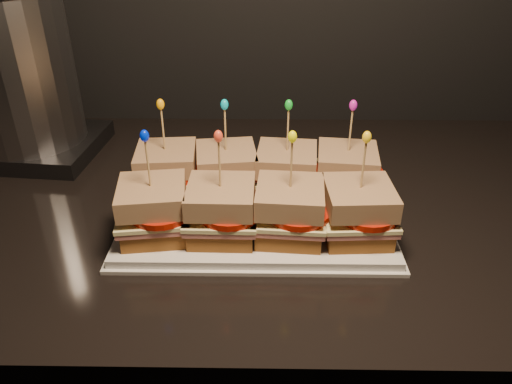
{
  "coord_description": "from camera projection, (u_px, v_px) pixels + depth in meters",
  "views": [
    {
      "loc": [
        -0.61,
        0.93,
        1.36
      ],
      "look_at": [
        -0.62,
        1.58,
        0.97
      ],
      "focal_mm": 35.0,
      "sensor_mm": 36.0,
      "label": 1
    }
  ],
  "objects": [
    {
      "name": "sandwich_3_tomato",
      "position": [
        354.0,
        173.0,
        0.79
      ],
      "size": [
        0.09,
        0.09,
        0.01
      ],
      "primitive_type": "cylinder",
      "color": "#B41908",
      "rests_on": "sandwich_3_cheese"
    },
    {
      "name": "platter",
      "position": [
        256.0,
        217.0,
        0.78
      ],
      "size": [
        0.4,
        0.25,
        0.02
      ],
      "primitive_type": "cube",
      "color": "white",
      "rests_on": "granite_slab"
    },
    {
      "name": "sandwich_6_ham",
      "position": [
        289.0,
        218.0,
        0.71
      ],
      "size": [
        0.11,
        0.1,
        0.01
      ],
      "primitive_type": "cube",
      "rotation": [
        0.0,
        0.0,
        -0.07
      ],
      "color": "#C9726B",
      "rests_on": "sandwich_6_bread_bot"
    },
    {
      "name": "sandwich_0_bread_top",
      "position": [
        166.0,
        158.0,
        0.79
      ],
      "size": [
        0.1,
        0.1,
        0.03
      ],
      "primitive_type": "cube",
      "rotation": [
        0.0,
        0.0,
        0.08
      ],
      "color": "brown",
      "rests_on": "sandwich_0_tomato"
    },
    {
      "name": "appliance",
      "position": [
        16.0,
        72.0,
        0.92
      ],
      "size": [
        0.25,
        0.21,
        0.33
      ],
      "primitive_type": null,
      "color": "silver",
      "rests_on": "granite_slab"
    },
    {
      "name": "sandwich_0_pick",
      "position": [
        163.0,
        132.0,
        0.77
      ],
      "size": [
        0.0,
        0.0,
        0.09
      ],
      "primitive_type": "cylinder",
      "color": "tan",
      "rests_on": "sandwich_0_bread_top"
    },
    {
      "name": "sandwich_4_tomato",
      "position": [
        161.0,
        210.0,
        0.7
      ],
      "size": [
        0.09,
        0.09,
        0.01
      ],
      "primitive_type": "cylinder",
      "color": "#B41908",
      "rests_on": "sandwich_4_cheese"
    },
    {
      "name": "sandwich_5_ham",
      "position": [
        222.0,
        217.0,
        0.71
      ],
      "size": [
        0.1,
        0.1,
        0.01
      ],
      "primitive_type": "cube",
      "rotation": [
        0.0,
        0.0,
        -0.02
      ],
      "color": "#C9726B",
      "rests_on": "sandwich_5_bread_bot"
    },
    {
      "name": "sandwich_7_tomato",
      "position": [
        367.0,
        212.0,
        0.7
      ],
      "size": [
        0.09,
        0.09,
        0.01
      ],
      "primitive_type": "cylinder",
      "color": "#B41908",
      "rests_on": "sandwich_7_cheese"
    },
    {
      "name": "sandwich_3_ham",
      "position": [
        346.0,
        179.0,
        0.81
      ],
      "size": [
        0.11,
        0.11,
        0.01
      ],
      "primitive_type": "cube",
      "rotation": [
        0.0,
        0.0,
        -0.11
      ],
      "color": "#C9726B",
      "rests_on": "sandwich_3_bread_bot"
    },
    {
      "name": "sandwich_5_pick",
      "position": [
        220.0,
        167.0,
        0.67
      ],
      "size": [
        0.0,
        0.0,
        0.09
      ],
      "primitive_type": "cylinder",
      "color": "tan",
      "rests_on": "sandwich_5_bread_top"
    },
    {
      "name": "sandwich_7_cheese",
      "position": [
        357.0,
        214.0,
        0.7
      ],
      "size": [
        0.11,
        0.1,
        0.01
      ],
      "primitive_type": "cube",
      "rotation": [
        0.0,
        0.0,
        0.05
      ],
      "color": "#FFF6A6",
      "rests_on": "sandwich_7_ham"
    },
    {
      "name": "sandwich_4_ham",
      "position": [
        154.0,
        216.0,
        0.71
      ],
      "size": [
        0.11,
        0.11,
        0.01
      ],
      "primitive_type": "cube",
      "rotation": [
        0.0,
        0.0,
        0.13
      ],
      "color": "#C9726B",
      "rests_on": "sandwich_4_bread_bot"
    },
    {
      "name": "sandwich_3_bread_bot",
      "position": [
        345.0,
        188.0,
        0.82
      ],
      "size": [
        0.1,
        0.1,
        0.03
      ],
      "primitive_type": "cube",
      "rotation": [
        0.0,
        0.0,
        -0.11
      ],
      "color": "brown",
      "rests_on": "platter"
    },
    {
      "name": "sandwich_2_tomato",
      "position": [
        294.0,
        172.0,
        0.8
      ],
      "size": [
        0.09,
        0.09,
        0.01
      ],
      "primitive_type": "cylinder",
      "color": "#B41908",
      "rests_on": "sandwich_2_cheese"
    },
    {
      "name": "sandwich_3_cheese",
      "position": [
        346.0,
        175.0,
        0.8
      ],
      "size": [
        0.11,
        0.11,
        0.01
      ],
      "primitive_type": "cube",
      "rotation": [
        0.0,
        0.0,
        -0.11
      ],
      "color": "#FFF6A6",
      "rests_on": "sandwich_3_ham"
    },
    {
      "name": "sandwich_1_bread_top",
      "position": [
        226.0,
        159.0,
        0.79
      ],
      "size": [
        0.1,
        0.1,
        0.03
      ],
      "primitive_type": "cube",
      "rotation": [
        0.0,
        0.0,
        0.13
      ],
      "color": "brown",
      "rests_on": "sandwich_1_tomato"
    },
    {
      "name": "sandwich_6_frill",
      "position": [
        292.0,
        137.0,
        0.65
      ],
      "size": [
        0.01,
        0.01,
        0.02
      ],
      "primitive_type": "ellipsoid",
      "color": "#F9F002",
      "rests_on": "sandwich_6_pick"
    },
    {
      "name": "appliance_body",
      "position": [
        15.0,
        70.0,
        0.91
      ],
      "size": [
        0.21,
        0.21,
        0.27
      ],
      "primitive_type": "cylinder",
      "color": "silver",
      "rests_on": "appliance_base"
    },
    {
      "name": "sandwich_2_cheese",
      "position": [
        286.0,
        175.0,
        0.8
      ],
      "size": [
        0.11,
        0.11,
        0.01
      ],
      "primitive_type": "cube",
      "rotation": [
        0.0,
        0.0,
        -0.09
      ],
      "color": "#FFF6A6",
      "rests_on": "sandwich_2_ham"
    },
    {
      "name": "sandwich_5_bread_top",
      "position": [
        221.0,
        196.0,
        0.69
      ],
      "size": [
        0.09,
        0.09,
        0.03
      ],
      "primitive_type": "cube",
      "rotation": [
        0.0,
        0.0,
        -0.02
      ],
      "color": "brown",
      "rests_on": "sandwich_5_tomato"
    },
    {
      "name": "sandwich_3_bread_top",
      "position": [
        348.0,
        160.0,
        0.79
      ],
      "size": [
        0.1,
        0.1,
        0.03
      ],
      "primitive_type": "cube",
      "rotation": [
        0.0,
        0.0,
        -0.11
      ],
      "color": "brown",
      "rests_on": "sandwich_3_tomato"
    },
    {
      "name": "sandwich_1_frill",
      "position": [
        224.0,
        105.0,
        0.75
      ],
      "size": [
        0.01,
        0.01,
        0.02
      ],
      "primitive_type": "ellipsoid",
      "color": "#09AFC6",
      "rests_on": "sandwich_1_pick"
    },
    {
      "name": "sandwich_2_frill",
      "position": [
        289.0,
        105.0,
        0.74
      ],
      "size": [
        0.01,
        0.01,
        0.02
      ],
      "primitive_type": "ellipsoid",
      "color": "green",
      "rests_on": "sandwich_2_pick"
    },
    {
      "name": "sandwich_0_ham",
      "position": [
        168.0,
        177.0,
        0.81
      ],
      "size": [
        0.11,
        0.1,
        0.01
      ],
      "primitive_type": "cube",
      "rotation": [
        0.0,
        0.0,
        0.08
      ],
      "color": "#C9726B",
      "rests_on": "sandwich_0_bread_bot"
    },
    {
      "name": "sandwich_0_tomato",
      "position": [
        174.0,
        171.0,
        0.8
      ],
      "size": [
        0.09,
        0.09,
        0.01
      ],
      "primitive_type": "cylinder",
      "color": "#B41908",
      "rests_on": "sandwich_0_cheese"
    },
    {
      "name": "sandwich_6_cheese",
      "position": [
        289.0,
        213.0,
        0.71
      ],
      "size": [
        0.11,
        0.11,
        0.01
      ],
      "primitive_type": "cube",
      "rotation": [
        0.0,
        0.0,
        -0.07
      ],
      "color": "#FFF6A6",
      "rests_on": "sandwich_6_ham"
    },
    {
      "name": "sandwich_2_ham",
      "position": [
        286.0,
        178.0,
        0.81
      ],
      "size": [
        0.11,
        0.11,
        0.01
      ],
      "primitive_type": "cube",
      "rotation": [
        0.0,
        0.0,
        -0.09
      ],
      "color": "#C9726B",
      "rests_on": "sandwich_2_bread_bot"
    },
    {
      "name": "sandwich_7_frill",
      "position": [
        367.0,
        137.0,
        0.64
      ],
      "size": [
        0.01,
        0.01,
        0.02
      ],
      "primitive_type": "ellipsoid",
      "color": "yellow",
      "rests_on": "sandwich_7_pick"
    },
    {
      "name": "sandwich_3_frill",
      "position": [
        353.0,
        105.0,
        0.74
      ],
      "size": [
        0.01,
        0.01,
        0.02
      ],
      "primitive_type": "ellipsoid",
      "color": "#C51BA4",
      "rests_on": "sandwich_3_pick"
    },
    {
      "name": "sandwich_4_frill",
      "position": [
        144.0,
        136.0,
        0.65
      ],
      "size": [
        0.01,
        0.01,
        0.02
      ],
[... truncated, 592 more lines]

